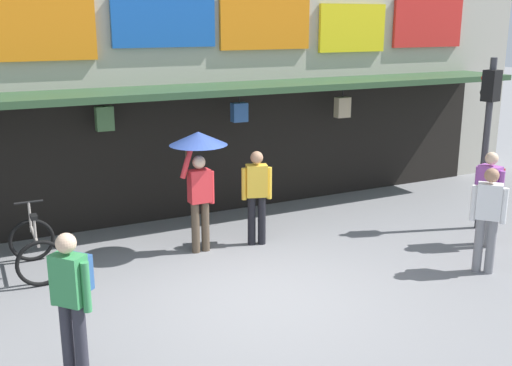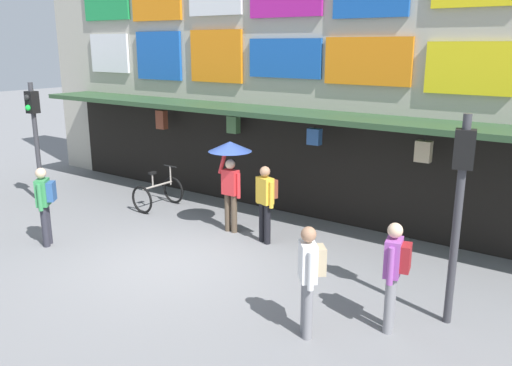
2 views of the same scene
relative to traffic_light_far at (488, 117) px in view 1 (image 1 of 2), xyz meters
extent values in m
plane|color=slate|center=(-5.05, -0.80, -2.14)|extent=(80.00, 80.00, 0.00)
cube|color=#B2AD9E|center=(-5.05, 3.80, 1.86)|extent=(18.00, 1.20, 8.00)
cube|color=#2D4C2D|center=(-5.05, 2.50, 0.46)|extent=(15.30, 1.40, 0.12)
cube|color=orange|center=(-7.16, 3.15, 1.69)|extent=(1.68, 0.08, 1.33)
cube|color=blue|center=(-5.05, 3.15, 1.67)|extent=(1.99, 0.08, 0.91)
cube|color=orange|center=(-2.94, 3.15, 1.64)|extent=(1.99, 0.08, 1.01)
cube|color=yellow|center=(-0.83, 3.15, 1.54)|extent=(1.66, 0.08, 1.00)
cube|color=red|center=(1.27, 3.15, 1.65)|extent=(1.96, 0.08, 1.08)
cylinder|color=black|center=(-6.34, 2.81, 0.32)|extent=(0.02, 0.02, 0.17)
cube|color=#477042|center=(-6.34, 2.81, 0.02)|extent=(0.31, 0.18, 0.43)
cylinder|color=black|center=(-3.83, 2.53, 0.29)|extent=(0.02, 0.02, 0.22)
cube|color=#2D5693|center=(-3.83, 2.53, 0.00)|extent=(0.30, 0.18, 0.36)
cylinder|color=black|center=(-1.40, 2.61, 0.27)|extent=(0.02, 0.02, 0.25)
cube|color=tan|center=(-1.40, 2.61, -0.06)|extent=(0.31, 0.19, 0.42)
cube|color=black|center=(-5.05, 3.18, -0.89)|extent=(15.30, 0.04, 2.50)
cylinder|color=#38383D|center=(0.00, -0.01, -0.54)|extent=(0.12, 0.12, 3.20)
cube|color=black|center=(0.00, -0.01, 0.56)|extent=(0.33, 0.30, 0.56)
sphere|color=red|center=(-0.03, 0.12, 0.69)|extent=(0.15, 0.15, 0.15)
sphere|color=black|center=(-0.03, 0.12, 0.43)|extent=(0.15, 0.15, 0.15)
torus|color=black|center=(-7.82, 2.06, -1.78)|extent=(0.72, 0.07, 0.72)
torus|color=black|center=(-7.83, 0.96, -1.78)|extent=(0.72, 0.07, 0.72)
cylinder|color=#A3998E|center=(-7.82, 1.51, -1.53)|extent=(0.06, 0.99, 0.05)
cylinder|color=#A3998E|center=(-7.82, 1.35, -1.36)|extent=(0.04, 0.04, 0.35)
cube|color=black|center=(-7.82, 1.35, -1.17)|extent=(0.10, 0.20, 0.06)
cylinder|color=#A3998E|center=(-7.82, 1.98, -1.36)|extent=(0.04, 0.04, 0.50)
cylinder|color=black|center=(-7.82, 1.98, -1.11)|extent=(0.44, 0.04, 0.04)
cylinder|color=gray|center=(-1.50, -1.67, -1.70)|extent=(0.14, 0.14, 0.88)
cylinder|color=gray|center=(-1.62, -1.54, -1.70)|extent=(0.14, 0.14, 0.88)
cube|color=white|center=(-1.56, -1.60, -0.98)|extent=(0.40, 0.42, 0.56)
sphere|color=#A87A5B|center=(-1.56, -1.60, -0.57)|extent=(0.22, 0.22, 0.22)
cylinder|color=white|center=(-1.42, -1.77, -1.03)|extent=(0.09, 0.09, 0.56)
cylinder|color=white|center=(-1.71, -1.44, -1.03)|extent=(0.09, 0.09, 0.56)
cube|color=tan|center=(-1.44, -1.50, -0.96)|extent=(0.30, 0.32, 0.40)
cylinder|color=brown|center=(-5.10, 1.22, -1.70)|extent=(0.14, 0.14, 0.88)
cylinder|color=brown|center=(-5.28, 1.22, -1.70)|extent=(0.14, 0.14, 0.88)
cube|color=red|center=(-5.19, 1.22, -0.98)|extent=(0.36, 0.23, 0.56)
sphere|color=beige|center=(-5.19, 1.22, -0.57)|extent=(0.22, 0.22, 0.22)
cylinder|color=red|center=(-4.97, 1.22, -1.03)|extent=(0.09, 0.09, 0.56)
cylinder|color=red|center=(-5.41, 1.22, -0.58)|extent=(0.23, 0.09, 0.48)
cylinder|color=#4C3823|center=(-5.41, 1.22, -0.47)|extent=(0.02, 0.02, 0.55)
cone|color=#334C99|center=(-5.19, 1.22, -0.17)|extent=(0.96, 0.96, 0.22)
cylinder|color=#2D2D38|center=(-7.78, -1.77, -1.70)|extent=(0.14, 0.14, 0.88)
cylinder|color=#2D2D38|center=(-7.89, -1.63, -1.70)|extent=(0.14, 0.14, 0.88)
cube|color=#388E51|center=(-7.84, -1.70, -0.98)|extent=(0.40, 0.42, 0.56)
sphere|color=beige|center=(-7.84, -1.70, -0.57)|extent=(0.22, 0.22, 0.22)
cylinder|color=#388E51|center=(-7.69, -1.87, -1.03)|extent=(0.09, 0.09, 0.56)
cylinder|color=#388E51|center=(-7.98, -1.53, -1.03)|extent=(0.09, 0.09, 0.56)
cube|color=#2D5693|center=(-7.71, -1.60, -0.96)|extent=(0.30, 0.32, 0.40)
cylinder|color=gray|center=(-0.62, -0.84, -1.70)|extent=(0.14, 0.14, 0.88)
cylinder|color=gray|center=(-0.66, -0.66, -1.70)|extent=(0.14, 0.14, 0.88)
cube|color=#9E4CA8|center=(-0.64, -0.75, -0.98)|extent=(0.29, 0.40, 0.56)
sphere|color=beige|center=(-0.64, -0.75, -0.57)|extent=(0.22, 0.22, 0.22)
cylinder|color=#9E4CA8|center=(-0.59, -0.97, -1.03)|extent=(0.09, 0.09, 0.56)
cylinder|color=#9E4CA8|center=(-0.69, -0.54, -1.03)|extent=(0.09, 0.09, 0.56)
cube|color=maroon|center=(-0.49, -0.72, -0.96)|extent=(0.22, 0.31, 0.40)
cylinder|color=black|center=(-4.09, 1.08, -1.70)|extent=(0.14, 0.14, 0.88)
cylinder|color=black|center=(-4.26, 1.13, -1.70)|extent=(0.14, 0.14, 0.88)
cube|color=gold|center=(-4.18, 1.10, -0.98)|extent=(0.41, 0.32, 0.56)
sphere|color=#A87A5B|center=(-4.18, 1.10, -0.57)|extent=(0.22, 0.22, 0.22)
cylinder|color=gold|center=(-3.97, 1.04, -1.03)|extent=(0.09, 0.09, 0.56)
cylinder|color=gold|center=(-4.39, 1.17, -1.03)|extent=(0.09, 0.09, 0.56)
cube|color=brown|center=(-4.13, 1.26, -0.96)|extent=(0.32, 0.24, 0.40)
camera|label=1|loc=(-8.75, -7.94, 1.68)|focal=42.64mm
camera|label=2|loc=(1.85, -7.61, 1.98)|focal=36.81mm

